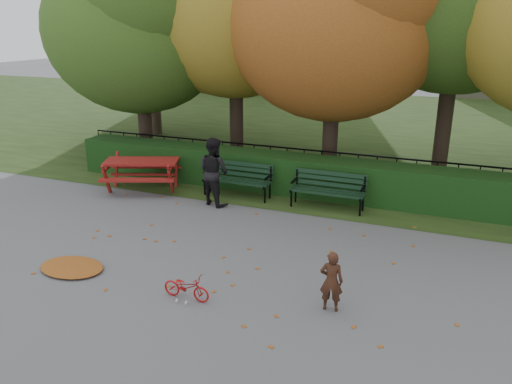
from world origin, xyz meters
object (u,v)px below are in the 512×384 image
at_px(picnic_table, 142,167).
at_px(child, 331,281).
at_px(bench_right, 328,187).
at_px(bench_left, 238,177).
at_px(tree_c, 347,2).
at_px(adult, 214,171).
at_px(tree_a, 142,16).
at_px(bicycle, 186,287).

distance_m(picnic_table, child, 7.37).
bearing_deg(picnic_table, bench_right, -15.79).
distance_m(bench_left, picnic_table, 2.67).
relative_size(tree_c, adult, 4.70).
relative_size(bench_left, child, 1.78).
xyz_separation_m(tree_c, picnic_table, (-4.75, -2.76, -4.18)).
xyz_separation_m(bench_left, bench_right, (2.40, 0.00, 0.00)).
distance_m(bench_right, child, 4.66).
xyz_separation_m(tree_c, adult, (-2.44, -3.06, -3.97)).
relative_size(bench_right, adult, 1.06).
distance_m(tree_a, child, 10.61).
xyz_separation_m(picnic_table, adult, (2.31, -0.30, 0.21)).
xyz_separation_m(bench_right, adult, (-2.71, -0.80, 0.33)).
xyz_separation_m(bench_left, adult, (-0.31, -0.80, 0.33)).
relative_size(tree_a, tree_c, 0.94).
bearing_deg(child, tree_a, -48.36).
relative_size(child, bicycle, 1.21).
height_order(child, bicycle, child).
relative_size(tree_a, bench_right, 4.16).
relative_size(tree_c, bench_right, 4.44).
bearing_deg(tree_c, tree_a, -176.35).
bearing_deg(bench_right, adult, -163.51).
bearing_deg(bicycle, adult, 21.28).
bearing_deg(bench_right, tree_c, 96.70).
relative_size(tree_c, bench_left, 4.44).
height_order(tree_a, adult, tree_a).
bearing_deg(child, adult, -51.52).
bearing_deg(adult, picnic_table, 13.12).
distance_m(tree_c, picnic_table, 6.90).
distance_m(tree_c, bicycle, 8.70).
bearing_deg(adult, bench_right, -142.99).
relative_size(picnic_table, adult, 1.40).
relative_size(bench_left, bench_right, 1.00).
bearing_deg(child, bench_left, -59.42).
bearing_deg(bench_left, bench_right, 0.00).
relative_size(tree_c, picnic_table, 3.36).
bearing_deg(tree_a, tree_c, 3.65).
height_order(tree_c, adult, tree_c).
bearing_deg(bench_right, tree_a, 163.39).
bearing_deg(tree_a, bench_left, -25.76).
relative_size(tree_a, bicycle, 8.97).
height_order(bench_right, picnic_table, picnic_table).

